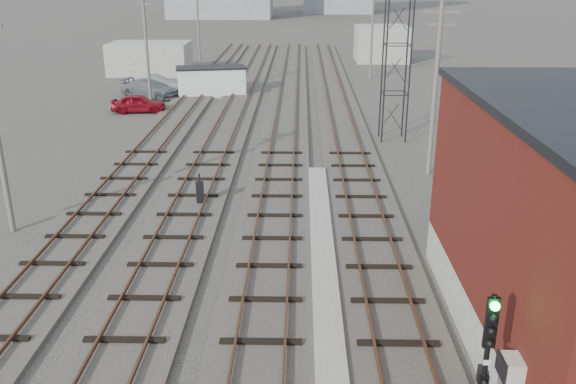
{
  "coord_description": "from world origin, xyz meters",
  "views": [
    {
      "loc": [
        -0.37,
        -3.28,
        10.49
      ],
      "look_at": [
        -0.86,
        19.07,
        2.2
      ],
      "focal_mm": 38.0,
      "sensor_mm": 36.0,
      "label": 1
    }
  ],
  "objects_px": {
    "car_red": "(139,103)",
    "switch_stand": "(200,192)",
    "car_silver": "(155,84)",
    "site_trailer": "(212,81)",
    "car_grey": "(150,89)",
    "signal_mast": "(486,363)"
  },
  "relations": [
    {
      "from": "car_grey",
      "to": "car_red",
      "type": "bearing_deg",
      "value": -152.63
    },
    {
      "from": "car_red",
      "to": "car_silver",
      "type": "distance_m",
      "value": 7.79
    },
    {
      "from": "signal_mast",
      "to": "car_grey",
      "type": "bearing_deg",
      "value": 112.95
    },
    {
      "from": "signal_mast",
      "to": "car_red",
      "type": "distance_m",
      "value": 38.2
    },
    {
      "from": "car_red",
      "to": "switch_stand",
      "type": "bearing_deg",
      "value": -163.76
    },
    {
      "from": "car_red",
      "to": "car_silver",
      "type": "relative_size",
      "value": 0.86
    },
    {
      "from": "site_trailer",
      "to": "car_silver",
      "type": "bearing_deg",
      "value": 155.98
    },
    {
      "from": "switch_stand",
      "to": "car_red",
      "type": "height_order",
      "value": "switch_stand"
    },
    {
      "from": "switch_stand",
      "to": "car_red",
      "type": "relative_size",
      "value": 0.36
    },
    {
      "from": "car_silver",
      "to": "site_trailer",
      "type": "bearing_deg",
      "value": -93.85
    },
    {
      "from": "site_trailer",
      "to": "car_silver",
      "type": "distance_m",
      "value": 5.4
    },
    {
      "from": "car_silver",
      "to": "car_grey",
      "type": "bearing_deg",
      "value": -168.28
    },
    {
      "from": "signal_mast",
      "to": "switch_stand",
      "type": "distance_m",
      "value": 17.52
    },
    {
      "from": "car_red",
      "to": "car_silver",
      "type": "bearing_deg",
      "value": -1.68
    },
    {
      "from": "car_silver",
      "to": "car_red",
      "type": "bearing_deg",
      "value": -166.79
    },
    {
      "from": "switch_stand",
      "to": "car_silver",
      "type": "height_order",
      "value": "switch_stand"
    },
    {
      "from": "switch_stand",
      "to": "site_trailer",
      "type": "bearing_deg",
      "value": 81.18
    },
    {
      "from": "site_trailer",
      "to": "car_grey",
      "type": "xyz_separation_m",
      "value": [
        -5.14,
        -0.95,
        -0.49
      ]
    },
    {
      "from": "signal_mast",
      "to": "car_red",
      "type": "relative_size",
      "value": 1.0
    },
    {
      "from": "signal_mast",
      "to": "car_silver",
      "type": "relative_size",
      "value": 0.86
    },
    {
      "from": "switch_stand",
      "to": "car_grey",
      "type": "bearing_deg",
      "value": 92.65
    },
    {
      "from": "switch_stand",
      "to": "car_red",
      "type": "xyz_separation_m",
      "value": [
        -7.76,
        19.31,
        -0.0
      ]
    }
  ]
}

